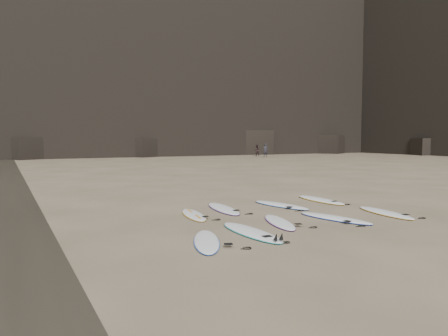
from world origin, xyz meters
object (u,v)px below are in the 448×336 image
Objects in this scene: surfboard_7 at (281,205)px; person_a at (266,150)px; surfboard_4 at (385,212)px; surfboard_5 at (194,215)px; surfboard_1 at (251,232)px; surfboard_3 at (335,218)px; surfboard_6 at (223,208)px; person_b at (257,150)px; surfboard_0 at (207,241)px; surfboard_2 at (279,222)px; surfboard_8 at (320,200)px.

person_a is at bearing 47.07° from surfboard_7.
person_a reaches higher than surfboard_4.
surfboard_5 is 42.32m from person_a.
surfboard_1 is at bearing -74.06° from surfboard_5.
surfboard_3 and surfboard_4 have the same top height.
person_b is (23.71, 36.88, 0.72)m from surfboard_6.
surfboard_3 is at bearing 82.62° from person_b.
surfboard_7 is at bearing 80.78° from person_b.
surfboard_6 is (-2.24, 3.14, 0.00)m from surfboard_3.
surfboard_0 is 4.78m from surfboard_6.
surfboard_4 is at bearing -106.76° from person_a.
surfboard_0 is at bearing -140.23° from surfboard_2.
surfboard_3 is 3.90m from surfboard_8.
surfboard_4 is at bearing 5.66° from surfboard_1.
person_a reaches higher than surfboard_3.
person_a reaches higher than surfboard_5.
surfboard_3 is 2.91m from surfboard_7.
surfboard_0 is at bearing -113.94° from person_a.
surfboard_1 is 5.46m from surfboard_4.
surfboard_1 reaches higher than surfboard_5.
surfboard_8 is 1.61× the size of person_a.
surfboard_1 is at bearing 36.86° from surfboard_0.
surfboard_6 is at bearing 78.10° from person_b.
surfboard_8 reaches higher than surfboard_2.
surfboard_1 is 1.16× the size of surfboard_2.
person_b is (26.22, 40.95, 0.73)m from surfboard_0.
surfboard_2 is 0.91× the size of surfboard_7.
surfboard_2 is (2.88, 1.18, -0.00)m from surfboard_0.
surfboard_2 is 0.86× the size of surfboard_8.
person_b is (23.34, 39.77, 0.73)m from surfboard_2.
person_b is at bearing 64.32° from surfboard_8.
surfboard_7 is 0.95× the size of surfboard_8.
surfboard_8 is at bearing -1.63° from surfboard_7.
surfboard_6 is at bearing 34.42° from surfboard_5.
surfboard_2 is 0.92× the size of surfboard_4.
surfboard_3 is 1.12× the size of surfboard_5.
surfboard_6 is at bearing 162.88° from surfboard_7.
person_b is (19.34, 40.03, 0.72)m from surfboard_4.
surfboard_4 is at bearing -12.78° from surfboard_3.
surfboard_3 is at bearing -101.37° from surfboard_7.
surfboard_8 is at bearing 53.65° from surfboard_0.
surfboard_0 is 0.94× the size of surfboard_3.
surfboard_4 is 0.94× the size of surfboard_8.
surfboard_1 is 3.84m from surfboard_6.
person_b is at bearing 49.16° from surfboard_3.
surfboard_8 is (6.88, 4.20, 0.01)m from surfboard_0.
person_b is at bearing 66.15° from surfboard_5.
surfboard_5 is 3.65m from surfboard_7.
surfboard_4 is 6.28m from surfboard_5.
surfboard_8 is at bearing 83.07° from person_b.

